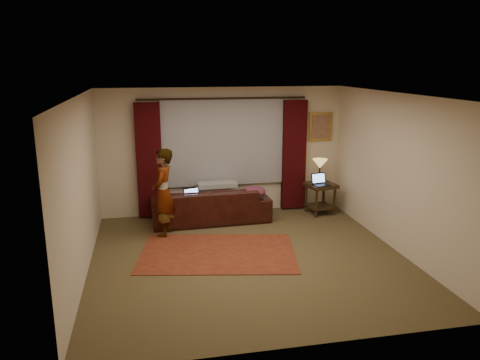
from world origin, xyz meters
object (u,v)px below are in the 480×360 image
laptop_sofa (194,195)px  person (163,193)px  tiffany_lamp (320,171)px  sofa (210,198)px  laptop_table (322,180)px  end_table (320,198)px

laptop_sofa → person: bearing=-161.3°
tiffany_lamp → sofa: bearing=-177.0°
sofa → laptop_table: sofa is taller
sofa → laptop_sofa: size_ratio=6.50×
end_table → laptop_table: 0.47m
person → tiffany_lamp: bearing=117.7°
sofa → end_table: sofa is taller
laptop_sofa → tiffany_lamp: (2.64, 0.27, 0.31)m
end_table → tiffany_lamp: tiffany_lamp is taller
laptop_table → person: person is taller
sofa → person: size_ratio=1.44×
person → laptop_sofa: bearing=143.0°
sofa → laptop_sofa: sofa is taller
laptop_sofa → laptop_table: laptop_table is taller
laptop_table → tiffany_lamp: bearing=68.1°
tiffany_lamp → end_table: bearing=-88.2°
end_table → person: bearing=-168.7°
laptop_sofa → tiffany_lamp: tiffany_lamp is taller
end_table → person: size_ratio=0.40×
sofa → end_table: bearing=178.8°
laptop_table → person: size_ratio=0.22×
tiffany_lamp → person: size_ratio=0.31×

